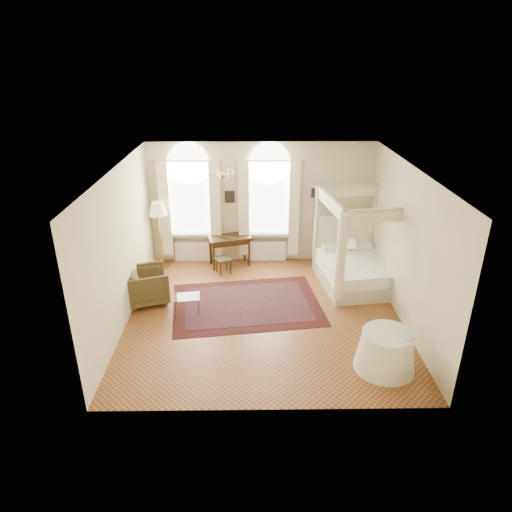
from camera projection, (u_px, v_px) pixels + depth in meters
The scene contains 18 objects.
ground at pixel (264, 314), 10.26m from camera, with size 6.00×6.00×0.00m, color brown.
room_walls at pixel (265, 232), 9.45m from camera, with size 6.00×6.00×6.00m.
window_left at pixel (191, 211), 12.25m from camera, with size 1.62×0.27×3.29m.
window_right at pixel (269, 211), 12.28m from camera, with size 1.62×0.27×3.29m.
chandelier at pixel (223, 174), 10.16m from camera, with size 0.51×0.45×0.50m.
wall_pictures at pixel (265, 195), 12.20m from camera, with size 2.54×0.03×0.39m.
canopy_bed at pixel (357, 265), 11.38m from camera, with size 2.03×2.37×2.33m.
nightstand at pixel (350, 263), 12.11m from camera, with size 0.38×0.34×0.54m, color #35210E.
nightstand_lamp at pixel (352, 244), 11.90m from camera, with size 0.27×0.27×0.39m.
writing_desk at pixel (229, 241), 12.35m from camera, with size 1.24×0.88×0.84m.
laptop at pixel (227, 237), 12.24m from camera, with size 0.33×0.21×0.03m, color black.
stool at pixel (223, 261), 12.03m from camera, with size 0.50×0.50×0.44m.
armchair at pixel (148, 285), 10.63m from camera, with size 0.90×0.93×0.85m, color #46391E.
coffee_table at pixel (186, 298), 10.20m from camera, with size 0.65×0.49×0.41m.
floor_lamp at pixel (158, 212), 11.85m from camera, with size 0.48×0.48×1.86m.
oriental_rug at pixel (247, 304), 10.66m from camera, with size 3.68×2.85×0.01m.
side_table at pixel (386, 351), 8.37m from camera, with size 1.13×1.13×0.77m.
book at pixel (400, 336), 8.10m from camera, with size 0.22×0.30×0.03m, color black.
Camera 1 is at (-0.30, -8.82, 5.40)m, focal length 32.00 mm.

